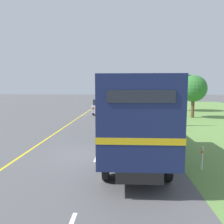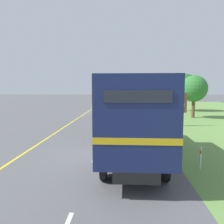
{
  "view_description": "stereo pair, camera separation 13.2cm",
  "coord_description": "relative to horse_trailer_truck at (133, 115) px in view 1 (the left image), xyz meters",
  "views": [
    {
      "loc": [
        1.25,
        -10.52,
        3.31
      ],
      "look_at": [
        0.3,
        8.54,
        1.2
      ],
      "focal_mm": 35.0,
      "sensor_mm": 36.0,
      "label": 1
    },
    {
      "loc": [
        1.38,
        -10.51,
        3.31
      ],
      "look_at": [
        0.3,
        8.54,
        1.2
      ],
      "focal_mm": 35.0,
      "sensor_mm": 36.0,
      "label": 2
    }
  ],
  "objects": [
    {
      "name": "delineator_post",
      "position": [
        2.72,
        -1.45,
        -1.56
      ],
      "size": [
        0.08,
        0.08,
        0.95
      ],
      "color": "white",
      "rests_on": "ground"
    },
    {
      "name": "centre_dash_mid_b",
      "position": [
        -1.75,
        13.72,
        -2.06
      ],
      "size": [
        0.12,
        2.6,
        0.01
      ],
      "primitive_type": "cube",
      "color": "white",
      "rests_on": "ground"
    },
    {
      "name": "centre_dash_farthest",
      "position": [
        -1.75,
        26.92,
        -2.06
      ],
      "size": [
        0.12,
        2.6,
        0.01
      ],
      "primitive_type": "cube",
      "color": "white",
      "rests_on": "ground"
    },
    {
      "name": "ground_plane",
      "position": [
        -1.75,
        0.32,
        -2.06
      ],
      "size": [
        200.0,
        200.0,
        0.0
      ],
      "primitive_type": "plane",
      "color": "#515154"
    },
    {
      "name": "centre_dash_mid_a",
      "position": [
        -1.75,
        7.12,
        -2.06
      ],
      "size": [
        0.12,
        2.6,
        0.01
      ],
      "primitive_type": "cube",
      "color": "white",
      "rests_on": "ground"
    },
    {
      "name": "centre_dash_near",
      "position": [
        -1.75,
        0.52,
        -2.06
      ],
      "size": [
        0.12,
        2.6,
        0.01
      ],
      "primitive_type": "cube",
      "color": "white",
      "rests_on": "ground"
    },
    {
      "name": "lead_car_white",
      "position": [
        -3.37,
        17.35,
        -1.1
      ],
      "size": [
        1.8,
        4.11,
        1.9
      ],
      "color": "black",
      "rests_on": "ground"
    },
    {
      "name": "roadside_tree_mid",
      "position": [
        8.47,
        21.91,
        1.37
      ],
      "size": [
        3.71,
        3.71,
        5.3
      ],
      "color": "#4C3823",
      "rests_on": "ground"
    },
    {
      "name": "edge_line_yellow",
      "position": [
        -5.45,
        13.88,
        -2.06
      ],
      "size": [
        0.12,
        58.14,
        0.01
      ],
      "primitive_type": "cube",
      "color": "yellow",
      "rests_on": "ground"
    },
    {
      "name": "horse_trailer_truck",
      "position": [
        0.0,
        0.0,
        0.0
      ],
      "size": [
        2.58,
        8.85,
        3.71
      ],
      "color": "black",
      "rests_on": "ground"
    },
    {
      "name": "highway_sign",
      "position": [
        4.07,
        8.86,
        -0.27
      ],
      "size": [
        1.95,
        0.09,
        2.87
      ],
      "color": "#9E9EA3",
      "rests_on": "ground"
    },
    {
      "name": "centre_dash_far",
      "position": [
        -1.75,
        20.32,
        -2.06
      ],
      "size": [
        0.12,
        2.6,
        0.01
      ],
      "primitive_type": "cube",
      "color": "white",
      "rests_on": "ground"
    },
    {
      "name": "lead_car_blue_ahead",
      "position": [
        0.03,
        32.9,
        -1.15
      ],
      "size": [
        1.8,
        4.22,
        1.79
      ],
      "color": "black",
      "rests_on": "ground"
    },
    {
      "name": "roadside_tree_near",
      "position": [
        7.32,
        14.54,
        1.16
      ],
      "size": [
        2.92,
        2.92,
        4.71
      ],
      "color": "brown",
      "rests_on": "ground"
    }
  ]
}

